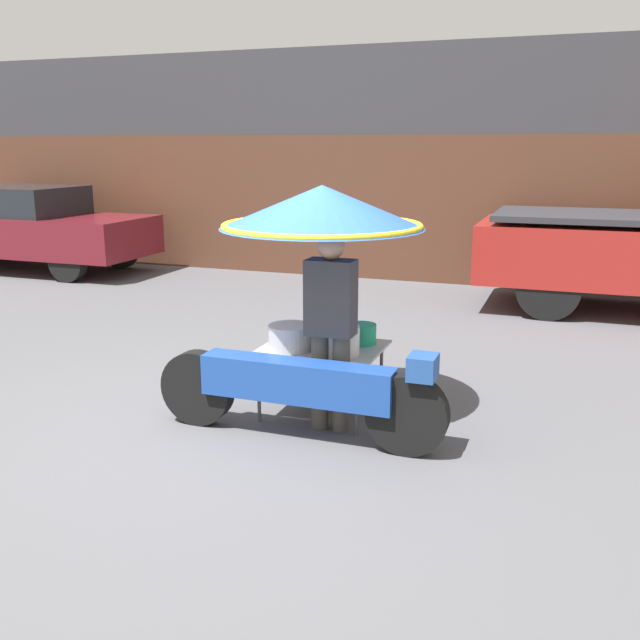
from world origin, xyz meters
The scene contains 5 objects.
ground_plane centered at (0.00, 0.00, 0.00)m, with size 36.00×36.00×0.00m, color #56565B.
shopfront_building centered at (0.00, 7.97, 1.90)m, with size 28.00×2.06×3.82m.
vendor_motorcycle_cart centered at (0.57, 0.65, 1.42)m, with size 2.38×1.67×1.94m.
vendor_person centered at (0.76, 0.41, 0.90)m, with size 0.38×0.22×1.61m.
parked_car centered at (-6.92, 5.66, 0.79)m, with size 4.55×1.75×1.51m.
Camera 1 is at (2.53, -4.71, 2.26)m, focal length 40.00 mm.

